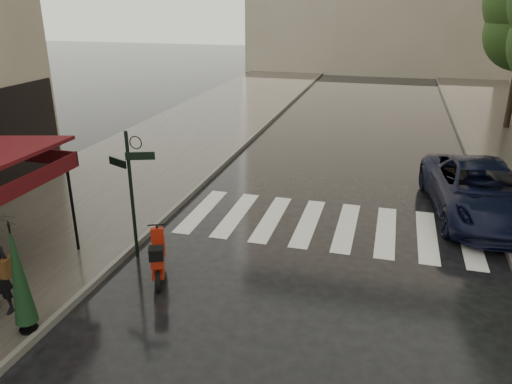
% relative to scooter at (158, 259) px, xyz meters
% --- Properties ---
extents(ground, '(120.00, 120.00, 0.00)m').
position_rel_scooter_xyz_m(ground, '(0.24, -2.21, -0.49)').
color(ground, black).
rests_on(ground, ground).
extents(sidewalk_near, '(6.00, 60.00, 0.12)m').
position_rel_scooter_xyz_m(sidewalk_near, '(-4.26, 9.79, -0.43)').
color(sidewalk_near, '#38332D').
rests_on(sidewalk_near, ground).
extents(curb_near, '(0.12, 60.00, 0.16)m').
position_rel_scooter_xyz_m(curb_near, '(-1.21, 9.79, -0.41)').
color(curb_near, '#595651').
rests_on(curb_near, ground).
extents(curb_far, '(0.12, 60.00, 0.16)m').
position_rel_scooter_xyz_m(curb_far, '(7.69, 9.79, -0.41)').
color(curb_far, '#595651').
rests_on(curb_far, ground).
extents(crosswalk, '(7.85, 3.20, 0.01)m').
position_rel_scooter_xyz_m(crosswalk, '(3.22, 3.79, -0.48)').
color(crosswalk, silver).
rests_on(crosswalk, ground).
extents(signpost, '(1.17, 0.29, 3.10)m').
position_rel_scooter_xyz_m(signpost, '(-0.95, 0.79, 1.34)').
color(signpost, black).
rests_on(signpost, ground).
extents(scooter, '(0.84, 1.49, 1.05)m').
position_rel_scooter_xyz_m(scooter, '(0.00, 0.00, 0.00)').
color(scooter, black).
rests_on(scooter, ground).
extents(parked_car, '(3.20, 5.76, 1.52)m').
position_rel_scooter_xyz_m(parked_car, '(7.24, 5.56, 0.27)').
color(parked_car, black).
rests_on(parked_car, ground).
extents(parasol_back, '(0.40, 0.40, 2.16)m').
position_rel_scooter_xyz_m(parasol_back, '(-1.41, -2.50, 0.79)').
color(parasol_back, black).
rests_on(parasol_back, sidewalk_near).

